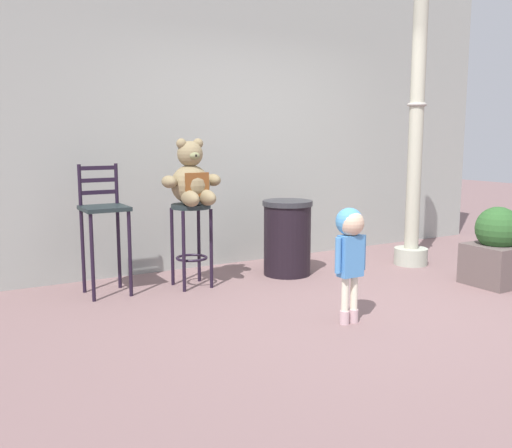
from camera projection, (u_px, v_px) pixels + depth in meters
ground_plane at (365, 308)px, 4.66m from camera, size 24.00×24.00×0.00m
building_wall at (237, 99)px, 6.26m from camera, size 6.98×0.30×3.56m
bar_stool_with_teddy at (191, 229)px, 5.26m from camera, size 0.36×0.36×0.77m
teddy_bear at (192, 180)px, 5.17m from camera, size 0.55×0.50×0.59m
child_walking at (350, 240)px, 4.20m from camera, size 0.28×0.22×0.87m
trash_bin at (287, 237)px, 5.75m from camera, size 0.50×0.50×0.75m
lamppost at (415, 155)px, 6.07m from camera, size 0.36×0.36×2.96m
bar_chair_empty at (104, 218)px, 4.99m from camera, size 0.38×0.38×1.14m
planter_with_shrub at (496, 249)px, 5.35m from camera, size 0.48×0.48×0.74m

